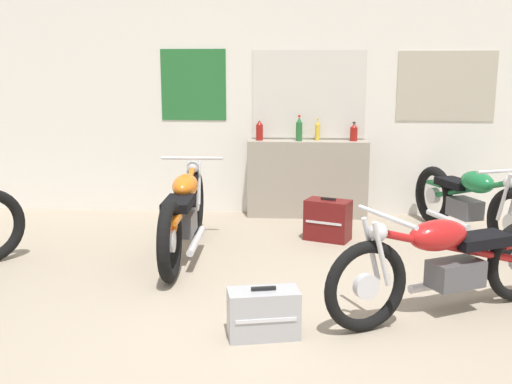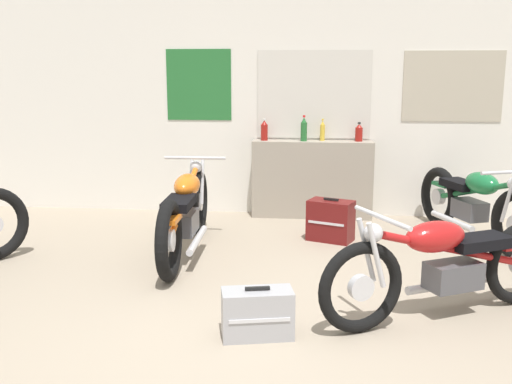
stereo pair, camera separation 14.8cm
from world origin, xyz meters
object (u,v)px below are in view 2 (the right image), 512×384
Objects in this scene: motorcycle_orange at (186,212)px; hard_case_darkred at (331,221)px; bottle_center at (322,131)px; motorcycle_green at (474,203)px; bottle_right_center at (359,133)px; hard_case_silver at (257,314)px; bottle_leftmost at (264,131)px; motorcycle_red at (446,264)px; bottle_left_center at (304,130)px.

hard_case_darkred is (1.39, 0.60, -0.20)m from motorcycle_orange.
bottle_center is 1.92m from motorcycle_green.
motorcycle_green is at bearing -30.74° from bottle_center.
hard_case_silver is at bearing -104.24° from bottle_right_center.
motorcycle_green is (1.13, -0.90, -0.62)m from bottle_right_center.
bottle_right_center is 3.60m from hard_case_silver.
motorcycle_red is (1.56, -2.90, -0.64)m from bottle_leftmost.
bottle_right_center is at bearing 4.04° from bottle_left_center.
bottle_leftmost reaches higher than motorcycle_green.
bottle_left_center is 0.14× the size of motorcycle_orange.
hard_case_darkred reaches higher than hard_case_silver.
bottle_left_center reaches higher than motorcycle_red.
bottle_leftmost is 0.86× the size of bottle_left_center.
bottle_left_center is 0.60× the size of hard_case_silver.
motorcycle_green is at bearing 5.23° from hard_case_darkred.
bottle_center is 2.20m from motorcycle_orange.
motorcycle_orange is at bearing -156.60° from hard_case_darkred.
motorcycle_green is (2.25, -0.88, -0.64)m from bottle_leftmost.
motorcycle_orange is (-1.30, -1.66, -0.62)m from bottle_center.
bottle_center is 3.55m from hard_case_silver.
hard_case_silver is at bearing -63.71° from motorcycle_orange.
bottle_left_center is at bearing 107.57° from hard_case_darkred.
bottle_center is 1.34m from hard_case_darkred.
motorcycle_orange is 2.95m from motorcycle_green.
bottle_right_center is 0.10× the size of motorcycle_orange.
bottle_left_center is 0.59× the size of hard_case_darkred.
bottle_leftmost is 0.69m from bottle_center.
hard_case_darkred is (-0.33, -1.04, -0.81)m from bottle_right_center.
hard_case_darkred is at bearing 77.32° from hard_case_silver.
bottle_center is at bearing 176.81° from bottle_right_center.
hard_case_darkred is (-1.46, -0.13, -0.19)m from motorcycle_green.
bottle_center is 0.14× the size of motorcycle_red.
motorcycle_orange is at bearing -124.15° from bottle_left_center.
bottle_right_center reaches higher than motorcycle_green.
motorcycle_red is at bearing -69.31° from bottle_left_center.
bottle_left_center is 3.15m from motorcycle_red.
hard_case_silver is (-0.22, -3.35, -0.89)m from bottle_left_center.
hard_case_darkred is at bearing -84.88° from bottle_center.
bottle_center is (0.69, 0.04, -0.00)m from bottle_leftmost.
motorcycle_orange is 1.18× the size of motorcycle_red.
motorcycle_orange is 1.53m from hard_case_darkred.
motorcycle_green is 3.66× the size of hard_case_darkred.
motorcycle_orange reaches higher than hard_case_darkred.
bottle_leftmost is at bearing 158.54° from motorcycle_green.
bottle_right_center is 0.12× the size of motorcycle_red.
hard_case_darkred is at bearing -174.77° from motorcycle_green.
motorcycle_green is 3.72× the size of hard_case_silver.
bottle_left_center is 1.17× the size of bottle_center.
bottle_right_center is at bearing 98.61° from motorcycle_red.
motorcycle_orange is (-1.08, -1.59, -0.64)m from bottle_left_center.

